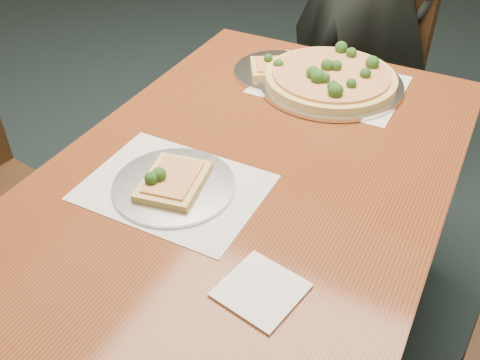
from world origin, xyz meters
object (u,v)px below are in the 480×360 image
at_px(chair_far, 361,69).
at_px(slice_plate_far, 279,69).
at_px(pizza_pan, 331,78).
at_px(slice_plate_near, 173,183).
at_px(dining_table, 240,209).

distance_m(chair_far, slice_plate_far, 0.66).
bearing_deg(pizza_pan, chair_far, 95.38).
relative_size(pizza_pan, slice_plate_near, 1.54).
xyz_separation_m(pizza_pan, slice_plate_far, (-0.17, 0.00, -0.01)).
relative_size(dining_table, chair_far, 1.65).
relative_size(chair_far, slice_plate_far, 3.25).
height_order(chair_far, slice_plate_near, chair_far).
bearing_deg(pizza_pan, slice_plate_far, 179.38).
relative_size(dining_table, slice_plate_far, 5.36).
xyz_separation_m(chair_far, pizza_pan, (0.06, -0.60, 0.26)).
bearing_deg(chair_far, slice_plate_far, -84.52).
distance_m(dining_table, slice_plate_near, 0.19).
height_order(chair_far, pizza_pan, chair_far).
height_order(dining_table, pizza_pan, pizza_pan).
distance_m(chair_far, slice_plate_near, 1.26).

